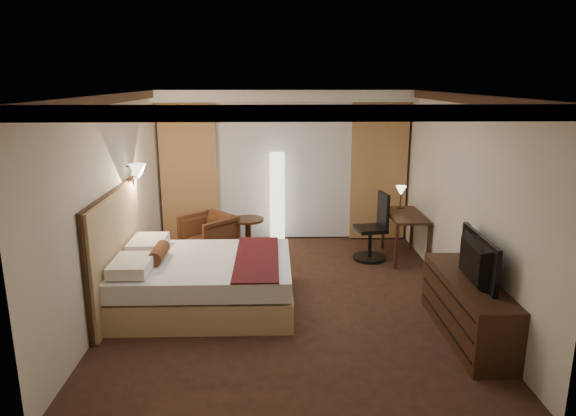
{
  "coord_description": "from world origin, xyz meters",
  "views": [
    {
      "loc": [
        -0.2,
        -6.45,
        2.88
      ],
      "look_at": [
        0.0,
        0.4,
        1.15
      ],
      "focal_mm": 32.0,
      "sensor_mm": 36.0,
      "label": 1
    }
  ],
  "objects_px": {
    "armchair": "(208,233)",
    "floor_lamp": "(277,199)",
    "desk": "(405,236)",
    "bed": "(206,282)",
    "office_chair": "(370,227)",
    "television": "(470,253)",
    "dresser": "(467,308)",
    "side_table": "(248,235)"
  },
  "relations": [
    {
      "from": "armchair",
      "to": "floor_lamp",
      "type": "height_order",
      "value": "floor_lamp"
    },
    {
      "from": "armchair",
      "to": "desk",
      "type": "distance_m",
      "value": 3.24
    },
    {
      "from": "bed",
      "to": "office_chair",
      "type": "xyz_separation_m",
      "value": [
        2.45,
        1.69,
        0.23
      ]
    },
    {
      "from": "bed",
      "to": "television",
      "type": "bearing_deg",
      "value": -16.88
    },
    {
      "from": "floor_lamp",
      "to": "desk",
      "type": "bearing_deg",
      "value": -21.44
    },
    {
      "from": "bed",
      "to": "dresser",
      "type": "bearing_deg",
      "value": -16.72
    },
    {
      "from": "floor_lamp",
      "to": "dresser",
      "type": "xyz_separation_m",
      "value": [
        2.13,
        -3.48,
        -0.48
      ]
    },
    {
      "from": "armchair",
      "to": "television",
      "type": "height_order",
      "value": "television"
    },
    {
      "from": "bed",
      "to": "television",
      "type": "height_order",
      "value": "television"
    },
    {
      "from": "side_table",
      "to": "office_chair",
      "type": "distance_m",
      "value": 2.06
    },
    {
      "from": "armchair",
      "to": "dresser",
      "type": "xyz_separation_m",
      "value": [
        3.29,
        -2.88,
        -0.04
      ]
    },
    {
      "from": "floor_lamp",
      "to": "office_chair",
      "type": "height_order",
      "value": "floor_lamp"
    },
    {
      "from": "bed",
      "to": "television",
      "type": "xyz_separation_m",
      "value": [
        3.05,
        -0.93,
        0.68
      ]
    },
    {
      "from": "armchair",
      "to": "desk",
      "type": "relative_size",
      "value": 0.7
    },
    {
      "from": "bed",
      "to": "side_table",
      "type": "distance_m",
      "value": 2.16
    },
    {
      "from": "side_table",
      "to": "floor_lamp",
      "type": "xyz_separation_m",
      "value": [
        0.5,
        0.45,
        0.53
      ]
    },
    {
      "from": "bed",
      "to": "floor_lamp",
      "type": "relative_size",
      "value": 1.34
    },
    {
      "from": "armchair",
      "to": "floor_lamp",
      "type": "relative_size",
      "value": 0.46
    },
    {
      "from": "bed",
      "to": "armchair",
      "type": "height_order",
      "value": "armchair"
    },
    {
      "from": "bed",
      "to": "side_table",
      "type": "height_order",
      "value": "bed"
    },
    {
      "from": "desk",
      "to": "office_chair",
      "type": "relative_size",
      "value": 0.98
    },
    {
      "from": "dresser",
      "to": "desk",
      "type": "bearing_deg",
      "value": 91.08
    },
    {
      "from": "armchair",
      "to": "television",
      "type": "relative_size",
      "value": 0.72
    },
    {
      "from": "desk",
      "to": "office_chair",
      "type": "xyz_separation_m",
      "value": [
        -0.58,
        -0.05,
        0.18
      ]
    },
    {
      "from": "bed",
      "to": "armchair",
      "type": "xyz_separation_m",
      "value": [
        -0.2,
        1.95,
        0.06
      ]
    },
    {
      "from": "bed",
      "to": "office_chair",
      "type": "distance_m",
      "value": 2.98
    },
    {
      "from": "armchair",
      "to": "dresser",
      "type": "bearing_deg",
      "value": 4.32
    },
    {
      "from": "desk",
      "to": "television",
      "type": "relative_size",
      "value": 1.02
    },
    {
      "from": "side_table",
      "to": "dresser",
      "type": "xyz_separation_m",
      "value": [
        2.63,
        -3.03,
        0.05
      ]
    },
    {
      "from": "desk",
      "to": "office_chair",
      "type": "distance_m",
      "value": 0.61
    },
    {
      "from": "desk",
      "to": "dresser",
      "type": "xyz_separation_m",
      "value": [
        0.05,
        -2.66,
        -0.03
      ]
    },
    {
      "from": "armchair",
      "to": "dresser",
      "type": "distance_m",
      "value": 4.37
    },
    {
      "from": "office_chair",
      "to": "dresser",
      "type": "distance_m",
      "value": 2.69
    },
    {
      "from": "floor_lamp",
      "to": "television",
      "type": "relative_size",
      "value": 1.55
    },
    {
      "from": "floor_lamp",
      "to": "desk",
      "type": "height_order",
      "value": "floor_lamp"
    },
    {
      "from": "armchair",
      "to": "floor_lamp",
      "type": "bearing_deg",
      "value": 73.12
    },
    {
      "from": "desk",
      "to": "television",
      "type": "height_order",
      "value": "television"
    },
    {
      "from": "armchair",
      "to": "side_table",
      "type": "xyz_separation_m",
      "value": [
        0.65,
        0.16,
        -0.09
      ]
    },
    {
      "from": "bed",
      "to": "side_table",
      "type": "bearing_deg",
      "value": 77.96
    },
    {
      "from": "armchair",
      "to": "desk",
      "type": "xyz_separation_m",
      "value": [
        3.24,
        -0.21,
        -0.01
      ]
    },
    {
      "from": "office_chair",
      "to": "armchair",
      "type": "bearing_deg",
      "value": 164.84
    },
    {
      "from": "bed",
      "to": "desk",
      "type": "height_order",
      "value": "desk"
    }
  ]
}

